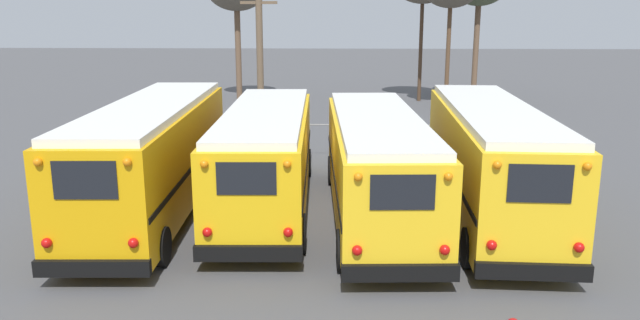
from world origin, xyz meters
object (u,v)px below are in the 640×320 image
school_bus_1 (266,155)px  utility_pole (260,56)px  school_bus_2 (377,163)px  school_bus_0 (154,154)px  school_bus_3 (489,157)px

school_bus_1 → utility_pole: size_ratio=1.44×
utility_pole → school_bus_2: bearing=-70.1°
school_bus_0 → school_bus_2: bearing=-4.1°
school_bus_3 → utility_pole: (-8.29, 13.51, 1.88)m
school_bus_1 → school_bus_2: 3.37m
school_bus_0 → utility_pole: bearing=83.9°
school_bus_1 → school_bus_3: (6.48, -0.53, 0.10)m
school_bus_3 → utility_pole: 15.96m
school_bus_2 → school_bus_3: bearing=7.2°
school_bus_0 → school_bus_2: school_bus_0 is taller
school_bus_3 → utility_pole: bearing=121.5°
school_bus_0 → school_bus_1: school_bus_0 is taller
school_bus_1 → school_bus_3: school_bus_3 is taller
school_bus_1 → school_bus_3: bearing=-4.6°
school_bus_0 → school_bus_1: bearing=8.3°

